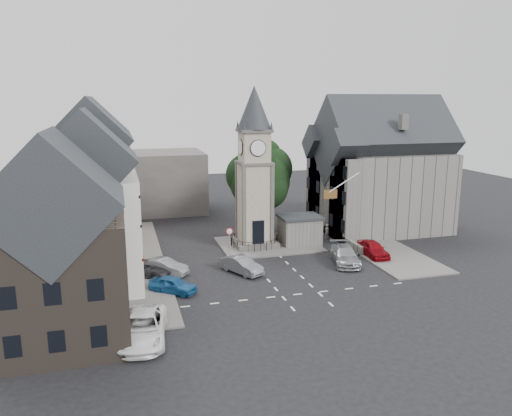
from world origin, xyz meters
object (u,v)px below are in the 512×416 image
object	(u,v)px
car_west_blue	(173,285)
car_east_red	(373,249)
clock_tower	(254,169)
pedestrian	(327,231)
stone_shelter	(300,230)

from	to	relation	value
car_west_blue	car_east_red	xyz separation A→B (m)	(19.69, 4.13, 0.11)
clock_tower	car_west_blue	distance (m)	16.03
car_west_blue	pedestrian	xyz separation A→B (m)	(18.03, 11.41, 0.12)
car_east_red	pedestrian	distance (m)	7.46
pedestrian	stone_shelter	bearing A→B (deg)	15.24
clock_tower	pedestrian	size ratio (longest dim) A/B	10.41
car_east_red	stone_shelter	bearing A→B (deg)	133.71
clock_tower	pedestrian	xyz separation A→B (m)	(8.49, 0.90, -7.34)
clock_tower	stone_shelter	distance (m)	8.15
clock_tower	car_east_red	bearing A→B (deg)	-32.15
stone_shelter	car_west_blue	bearing A→B (deg)	-145.06
car_east_red	pedestrian	bearing A→B (deg)	104.30
clock_tower	car_west_blue	bearing A→B (deg)	-132.23
car_west_blue	pedestrian	distance (m)	21.33
stone_shelter	car_west_blue	distance (m)	17.52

